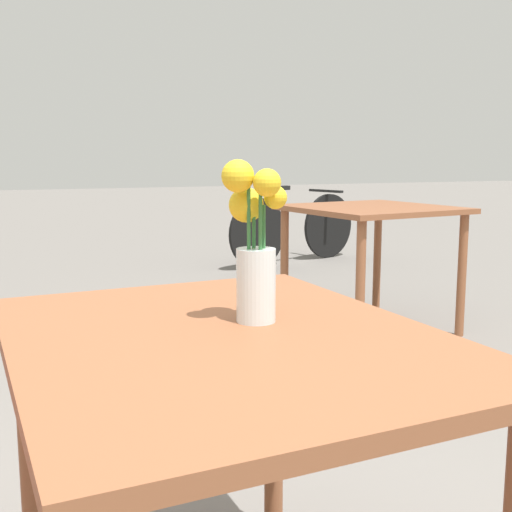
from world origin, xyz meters
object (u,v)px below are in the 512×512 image
(flower_vase, at_px, (254,252))
(table_back, at_px, (371,224))
(table_front, at_px, (224,388))
(bicycle, at_px, (295,228))

(flower_vase, height_order, table_back, flower_vase)
(table_front, relative_size, table_back, 1.01)
(table_front, distance_m, bicycle, 5.09)
(table_front, bearing_deg, table_back, 51.46)
(table_front, height_order, flower_vase, flower_vase)
(flower_vase, bearing_deg, table_back, 52.15)
(table_front, bearing_deg, bicycle, 62.18)
(bicycle, bearing_deg, flower_vase, -117.27)
(flower_vase, relative_size, table_back, 0.32)
(table_back, bearing_deg, table_front, -128.54)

